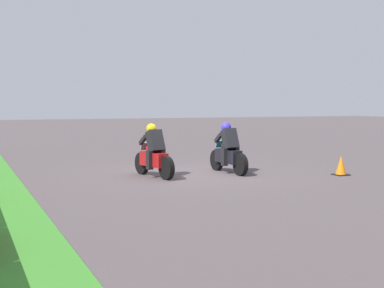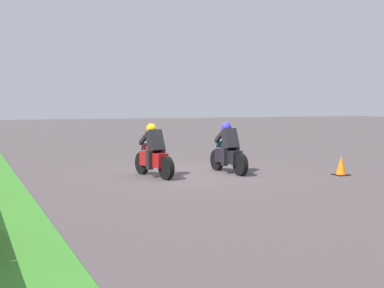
% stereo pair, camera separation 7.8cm
% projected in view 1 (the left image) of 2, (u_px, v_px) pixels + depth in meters
% --- Properties ---
extents(ground_plane, '(120.00, 120.00, 0.00)m').
position_uv_depth(ground_plane, '(191.00, 174.00, 15.09)').
color(ground_plane, '#504647').
extents(rider_lane_a, '(2.04, 0.55, 1.51)m').
position_uv_depth(rider_lane_a, '(228.00, 152.00, 15.38)').
color(rider_lane_a, black).
rests_on(rider_lane_a, ground_plane).
extents(rider_lane_b, '(2.03, 0.61, 1.51)m').
position_uv_depth(rider_lane_b, '(154.00, 155.00, 14.53)').
color(rider_lane_b, black).
rests_on(rider_lane_b, ground_plane).
extents(traffic_cone, '(0.40, 0.40, 0.57)m').
position_uv_depth(traffic_cone, '(341.00, 166.00, 14.90)').
color(traffic_cone, black).
rests_on(traffic_cone, ground_plane).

